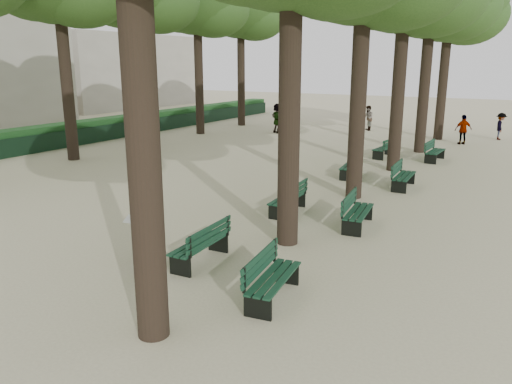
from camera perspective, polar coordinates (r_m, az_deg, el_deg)
The scene contains 20 objects.
ground at distance 11.01m, azimuth -10.64°, elevation -9.11°, with size 120.00×120.00×0.00m, color beige.
tree_central_5 at distance 31.20m, azimuth 21.34°, elevation 19.69°, with size 6.00×6.00×9.95m.
tree_far_5 at distance 36.03m, azimuth -1.76°, elevation 20.60°, with size 6.00×6.00×10.45m.
bench_left_0 at distance 11.33m, azimuth -6.40°, elevation -6.76°, with size 0.67×1.83×0.92m.
bench_left_1 at distance 14.94m, azimuth 3.63°, elevation -1.38°, with size 0.67×1.83×0.92m.
bench_left_2 at distance 19.99m, azimuth 10.74°, elevation 2.49°, with size 0.80×1.86×0.92m.
bench_left_3 at distance 24.45m, azimuth 14.42°, elevation 4.48°, with size 0.72×1.84×0.92m.
bench_right_0 at distance 9.61m, azimuth 1.99°, elevation -10.73°, with size 0.80×1.86×0.92m.
bench_right_1 at distance 13.89m, azimuth 11.56°, elevation -2.90°, with size 0.78×1.86×0.92m.
bench_right_2 at distance 18.62m, azimuth 16.50°, elevation 1.25°, with size 0.65×1.82×0.92m.
bench_right_3 at distance 24.21m, azimuth 19.76°, elevation 3.98°, with size 0.65×1.82×0.92m.
man_with_map at distance 11.17m, azimuth -12.99°, elevation -4.36°, with size 0.64×0.69×1.64m.
pedestrian_b at distance 32.43m, azimuth 26.17°, elevation 6.75°, with size 1.01×0.31×1.56m, color #262628.
pedestrian_e at distance 32.05m, azimuth 2.48°, elevation 8.43°, with size 1.73×0.37×1.87m, color #262628.
pedestrian_c at distance 29.72m, azimuth 22.61°, elevation 6.60°, with size 0.95×0.32×1.62m, color #262628.
pedestrian_d at distance 37.62m, azimuth 11.72°, elevation 8.82°, with size 0.76×0.31×1.55m, color #262628.
pedestrian_a at distance 33.97m, azimuth 12.68°, elevation 8.24°, with size 0.80×0.33×1.64m, color #262628.
fence at distance 28.81m, azimuth -19.55°, elevation 5.93°, with size 0.08×42.00×0.90m, color black.
hedge at distance 29.32m, azimuth -20.48°, elevation 6.29°, with size 1.20×42.00×1.20m, color #16411A.
building_far at distance 54.65m, azimuth -17.28°, elevation 13.06°, with size 12.00×16.00×7.00m, color #B7B2A3.
Camera 1 is at (6.65, -7.60, 4.38)m, focal length 35.00 mm.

